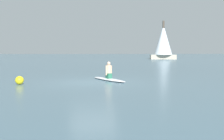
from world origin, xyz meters
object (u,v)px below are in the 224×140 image
Objects in this scene: buoy_marker at (19,80)px; sailboat_far_left at (163,41)px; person_paddler at (109,71)px; surfboard at (109,79)px.

sailboat_far_left is at bearing 63.88° from buoy_marker.
buoy_marker is (-4.73, -1.41, -0.34)m from person_paddler.
sailboat_far_left is 19.98× the size of buoy_marker.
person_paddler reaches higher than surfboard.
person_paddler is (0.00, 0.00, 0.50)m from surfboard.
person_paddler is at bearing 16.58° from buoy_marker.
person_paddler is 0.11× the size of sailboat_far_left.
person_paddler is 46.26m from sailboat_far_left.
person_paddler is 2.26× the size of buoy_marker.
sailboat_far_left reaches higher than surfboard.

